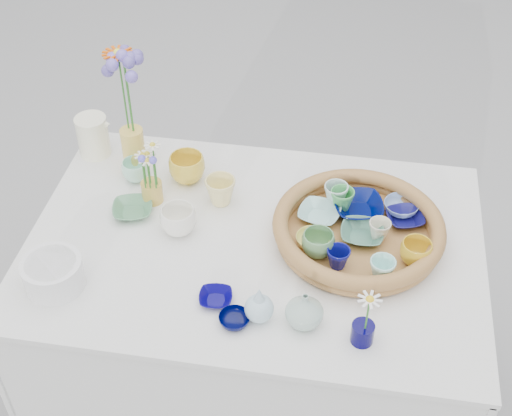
% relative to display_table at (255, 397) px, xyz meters
% --- Properties ---
extents(ground, '(80.00, 80.00, 0.00)m').
position_rel_display_table_xyz_m(ground, '(0.00, 0.00, 0.00)').
color(ground, '#A3A3A3').
extents(display_table, '(1.26, 0.86, 0.77)m').
position_rel_display_table_xyz_m(display_table, '(0.00, 0.00, 0.00)').
color(display_table, white).
rests_on(display_table, ground).
extents(wicker_tray, '(0.47, 0.47, 0.08)m').
position_rel_display_table_xyz_m(wicker_tray, '(0.28, 0.05, 0.80)').
color(wicker_tray, brown).
rests_on(wicker_tray, display_table).
extents(tray_ceramic_0, '(0.17, 0.17, 0.03)m').
position_rel_display_table_xyz_m(tray_ceramic_0, '(0.28, 0.15, 0.80)').
color(tray_ceramic_0, '#000948').
rests_on(tray_ceramic_0, wicker_tray).
extents(tray_ceramic_1, '(0.13, 0.13, 0.03)m').
position_rel_display_table_xyz_m(tray_ceramic_1, '(0.41, 0.13, 0.80)').
color(tray_ceramic_1, '#100F52').
rests_on(tray_ceramic_1, wicker_tray).
extents(tray_ceramic_2, '(0.10, 0.10, 0.07)m').
position_rel_display_table_xyz_m(tray_ceramic_2, '(0.43, -0.03, 0.82)').
color(tray_ceramic_2, gold).
rests_on(tray_ceramic_2, wicker_tray).
extents(tray_ceramic_3, '(0.12, 0.12, 0.03)m').
position_rel_display_table_xyz_m(tray_ceramic_3, '(0.29, 0.04, 0.80)').
color(tray_ceramic_3, '#477964').
rests_on(tray_ceramic_3, wicker_tray).
extents(tray_ceramic_4, '(0.12, 0.12, 0.07)m').
position_rel_display_table_xyz_m(tray_ceramic_4, '(0.18, -0.04, 0.82)').
color(tray_ceramic_4, '#5E9763').
rests_on(tray_ceramic_4, wicker_tray).
extents(tray_ceramic_5, '(0.14, 0.14, 0.03)m').
position_rel_display_table_xyz_m(tray_ceramic_5, '(0.17, 0.11, 0.80)').
color(tray_ceramic_5, '#97CCC7').
rests_on(tray_ceramic_5, wicker_tray).
extents(tray_ceramic_6, '(0.09, 0.09, 0.07)m').
position_rel_display_table_xyz_m(tray_ceramic_6, '(0.21, 0.18, 0.82)').
color(tray_ceramic_6, silver).
rests_on(tray_ceramic_6, wicker_tray).
extents(tray_ceramic_7, '(0.08, 0.08, 0.06)m').
position_rel_display_table_xyz_m(tray_ceramic_7, '(0.34, 0.05, 0.81)').
color(tray_ceramic_7, beige).
rests_on(tray_ceramic_7, wicker_tray).
extents(tray_ceramic_8, '(0.11, 0.11, 0.03)m').
position_rel_display_table_xyz_m(tray_ceramic_8, '(0.40, 0.17, 0.80)').
color(tray_ceramic_8, '#86ABEB').
rests_on(tray_ceramic_8, wicker_tray).
extents(tray_ceramic_9, '(0.08, 0.08, 0.06)m').
position_rel_display_table_xyz_m(tray_ceramic_9, '(0.23, -0.08, 0.81)').
color(tray_ceramic_9, navy).
rests_on(tray_ceramic_9, wicker_tray).
extents(tray_ceramic_10, '(0.10, 0.10, 0.03)m').
position_rel_display_table_xyz_m(tray_ceramic_10, '(0.16, -0.01, 0.80)').
color(tray_ceramic_10, '#FCEA6E').
rests_on(tray_ceramic_10, wicker_tray).
extents(tray_ceramic_11, '(0.08, 0.08, 0.06)m').
position_rel_display_table_xyz_m(tray_ceramic_11, '(0.35, -0.10, 0.81)').
color(tray_ceramic_11, '#AEEEE5').
rests_on(tray_ceramic_11, wicker_tray).
extents(tray_ceramic_12, '(0.08, 0.08, 0.06)m').
position_rel_display_table_xyz_m(tray_ceramic_12, '(0.23, 0.16, 0.82)').
color(tray_ceramic_12, '#48A957').
rests_on(tray_ceramic_12, wicker_tray).
extents(loose_ceramic_0, '(0.12, 0.12, 0.09)m').
position_rel_display_table_xyz_m(loose_ceramic_0, '(-0.25, 0.23, 0.81)').
color(loose_ceramic_0, gold).
rests_on(loose_ceramic_0, display_table).
extents(loose_ceramic_1, '(0.11, 0.11, 0.08)m').
position_rel_display_table_xyz_m(loose_ceramic_1, '(-0.13, 0.15, 0.81)').
color(loose_ceramic_1, '#F5E48E').
rests_on(loose_ceramic_1, display_table).
extents(loose_ceramic_2, '(0.14, 0.14, 0.03)m').
position_rel_display_table_xyz_m(loose_ceramic_2, '(-0.37, 0.06, 0.78)').
color(loose_ceramic_2, '#558E64').
rests_on(loose_ceramic_2, display_table).
extents(loose_ceramic_3, '(0.10, 0.10, 0.08)m').
position_rel_display_table_xyz_m(loose_ceramic_3, '(-0.22, 0.00, 0.81)').
color(loose_ceramic_3, white).
rests_on(loose_ceramic_3, display_table).
extents(loose_ceramic_4, '(0.09, 0.09, 0.02)m').
position_rel_display_table_xyz_m(loose_ceramic_4, '(-0.06, -0.23, 0.78)').
color(loose_ceramic_4, '#070256').
rests_on(loose_ceramic_4, display_table).
extents(loose_ceramic_5, '(0.09, 0.09, 0.07)m').
position_rel_display_table_xyz_m(loose_ceramic_5, '(-0.40, 0.21, 0.80)').
color(loose_ceramic_5, '#ABEACD').
rests_on(loose_ceramic_5, display_table).
extents(loose_ceramic_6, '(0.09, 0.09, 0.02)m').
position_rel_display_table_xyz_m(loose_ceramic_6, '(-0.00, -0.29, 0.78)').
color(loose_ceramic_6, '#000332').
rests_on(loose_ceramic_6, display_table).
extents(fluted_bowl, '(0.20, 0.20, 0.08)m').
position_rel_display_table_xyz_m(fluted_bowl, '(-0.49, -0.24, 0.81)').
color(fluted_bowl, white).
rests_on(fluted_bowl, display_table).
extents(bud_vase_paleblue, '(0.08, 0.08, 0.11)m').
position_rel_display_table_xyz_m(bud_vase_paleblue, '(0.06, -0.27, 0.82)').
color(bud_vase_paleblue, silver).
rests_on(bud_vase_paleblue, display_table).
extents(bud_vase_seafoam, '(0.10, 0.10, 0.10)m').
position_rel_display_table_xyz_m(bud_vase_seafoam, '(0.17, -0.27, 0.81)').
color(bud_vase_seafoam, '#9EBAAE').
rests_on(bud_vase_seafoam, display_table).
extents(bud_vase_cobalt, '(0.06, 0.06, 0.06)m').
position_rel_display_table_xyz_m(bud_vase_cobalt, '(0.31, -0.30, 0.79)').
color(bud_vase_cobalt, '#03003D').
rests_on(bud_vase_cobalt, display_table).
extents(single_daisy, '(0.08, 0.08, 0.12)m').
position_rel_display_table_xyz_m(single_daisy, '(0.31, -0.30, 0.87)').
color(single_daisy, white).
rests_on(single_daisy, bud_vase_cobalt).
extents(tall_vase_yellow, '(0.08, 0.08, 0.13)m').
position_rel_display_table_xyz_m(tall_vase_yellow, '(-0.42, 0.28, 0.83)').
color(tall_vase_yellow, '#EBC352').
rests_on(tall_vase_yellow, display_table).
extents(gerbera, '(0.12, 0.12, 0.27)m').
position_rel_display_table_xyz_m(gerbera, '(-0.43, 0.29, 1.02)').
color(gerbera, '#E75909').
rests_on(gerbera, tall_vase_yellow).
extents(hydrangea, '(0.12, 0.12, 0.32)m').
position_rel_display_table_xyz_m(hydrangea, '(-0.42, 0.28, 1.01)').
color(hydrangea, '#5E50A8').
rests_on(hydrangea, tall_vase_yellow).
extents(white_pitcher, '(0.17, 0.15, 0.13)m').
position_rel_display_table_xyz_m(white_pitcher, '(-0.57, 0.32, 0.83)').
color(white_pitcher, white).
rests_on(white_pitcher, display_table).
extents(daisy_cup, '(0.08, 0.08, 0.07)m').
position_rel_display_table_xyz_m(daisy_cup, '(-0.33, 0.12, 0.80)').
color(daisy_cup, gold).
rests_on(daisy_cup, display_table).
extents(daisy_posy, '(0.10, 0.10, 0.14)m').
position_rel_display_table_xyz_m(daisy_posy, '(-0.32, 0.11, 0.90)').
color(daisy_posy, white).
rests_on(daisy_posy, daisy_cup).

